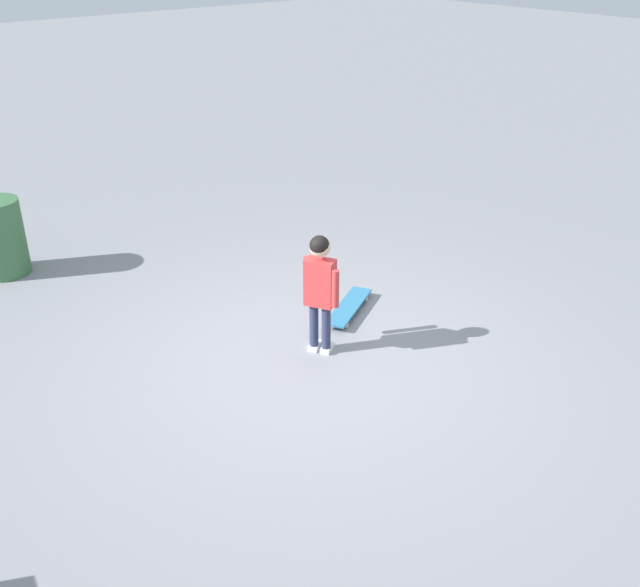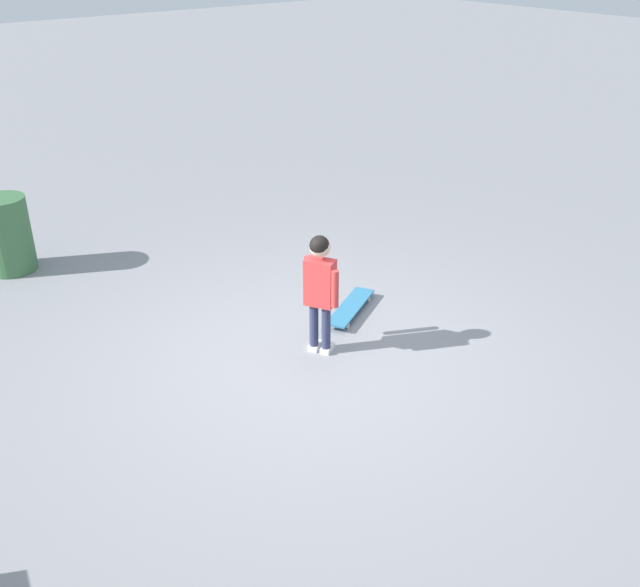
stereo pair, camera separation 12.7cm
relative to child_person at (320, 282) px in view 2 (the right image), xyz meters
The scene contains 4 objects.
ground_plane 0.69m from the child_person, 143.15° to the right, with size 50.00×50.00×0.00m, color gray.
child_person is the anchor object (origin of this frame).
skateboard 0.94m from the child_person, 28.57° to the left, with size 0.79×0.55×0.07m.
trash_bin 3.61m from the child_person, 114.49° to the left, with size 0.49×0.49×0.79m, color #38663D.
Camera 2 is at (-3.13, -3.99, 3.24)m, focal length 40.71 mm.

